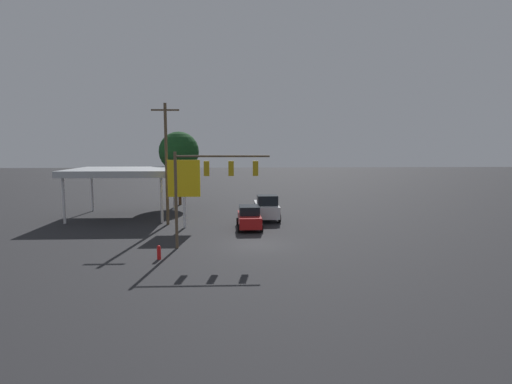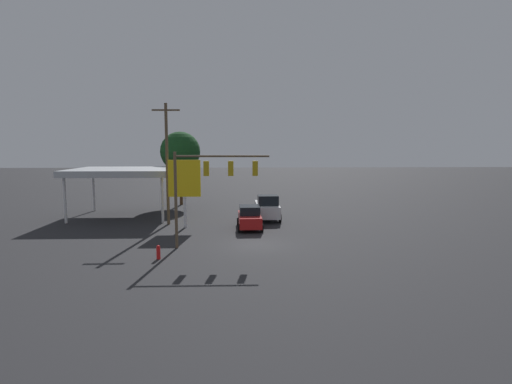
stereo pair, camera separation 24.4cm
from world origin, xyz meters
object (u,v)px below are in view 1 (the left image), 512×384
(utility_pole, at_px, (166,161))
(street_tree, at_px, (179,152))
(traffic_signal_assembly, at_px, (211,177))
(price_sign, at_px, (184,181))
(sedan_far, at_px, (249,217))
(pickup_parked, at_px, (266,208))
(fire_hydrant, at_px, (159,252))

(utility_pole, distance_m, street_tree, 11.84)
(traffic_signal_assembly, distance_m, street_tree, 20.86)
(price_sign, distance_m, sedan_far, 6.31)
(pickup_parked, xyz_separation_m, street_tree, (9.57, -9.82, 5.13))
(sedan_far, bearing_deg, pickup_parked, 154.90)
(utility_pole, distance_m, price_sign, 2.72)
(traffic_signal_assembly, xyz_separation_m, utility_pole, (4.49, -8.36, 0.75))
(price_sign, bearing_deg, street_tree, -79.87)
(sedan_far, bearing_deg, price_sign, -99.25)
(traffic_signal_assembly, bearing_deg, price_sign, -68.01)
(price_sign, distance_m, street_tree, 13.63)
(utility_pole, xyz_separation_m, sedan_far, (-7.17, 2.11, -4.63))
(pickup_parked, bearing_deg, fire_hydrant, -31.90)
(price_sign, height_order, street_tree, street_tree)
(price_sign, height_order, pickup_parked, price_sign)
(utility_pole, bearing_deg, traffic_signal_assembly, 118.22)
(street_tree, relative_size, fire_hydrant, 9.75)
(price_sign, bearing_deg, pickup_parked, -154.57)
(sedan_far, distance_m, fire_hydrant, 10.63)
(pickup_parked, distance_m, street_tree, 14.64)
(sedan_far, distance_m, pickup_parked, 4.45)
(price_sign, height_order, fire_hydrant, price_sign)
(fire_hydrant, bearing_deg, traffic_signal_assembly, -138.96)
(fire_hydrant, bearing_deg, price_sign, -91.66)
(utility_pole, bearing_deg, sedan_far, 163.57)
(pickup_parked, relative_size, street_tree, 0.61)
(sedan_far, xyz_separation_m, fire_hydrant, (5.75, 8.92, -0.51))
(sedan_far, height_order, fire_hydrant, sedan_far)
(pickup_parked, bearing_deg, sedan_far, -24.87)
(price_sign, bearing_deg, utility_pole, -40.41)
(pickup_parked, bearing_deg, price_sign, -66.59)
(price_sign, distance_m, pickup_parked, 8.49)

